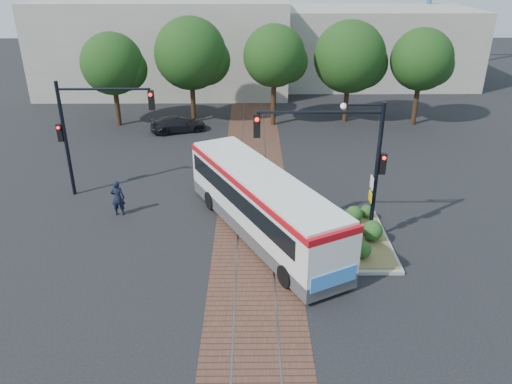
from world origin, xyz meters
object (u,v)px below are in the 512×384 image
signal_pole_main (349,152)px  officer (118,198)px  parked_car (178,124)px  traffic_island (364,234)px  city_bus (262,202)px  signal_pole_left (86,124)px

signal_pole_main → officer: 11.20m
signal_pole_main → parked_car: bearing=121.3°
traffic_island → parked_car: parked_car is taller
traffic_island → parked_car: 18.35m
city_bus → signal_pole_left: signal_pole_left is taller
city_bus → signal_pole_left: size_ratio=1.78×
traffic_island → parked_car: bearing=123.8°
signal_pole_left → parked_car: (3.00, 10.36, -3.29)m
officer → traffic_island: bearing=164.6°
officer → parked_car: size_ratio=0.45×
officer → signal_pole_left: bearing=-55.0°
signal_pole_main → parked_car: signal_pole_main is taller
signal_pole_left → officer: signal_pole_left is taller
signal_pole_left → traffic_island: bearing=-20.4°
city_bus → parked_car: 15.74m
traffic_island → officer: (-11.38, 2.56, 0.57)m
traffic_island → signal_pole_left: (-13.19, 4.89, 3.54)m
signal_pole_main → officer: size_ratio=3.35×
traffic_island → signal_pole_left: 14.50m
signal_pole_main → signal_pole_left: bearing=158.6°
signal_pole_main → signal_pole_left: size_ratio=1.00×
officer → parked_car: (1.19, 12.70, -0.32)m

